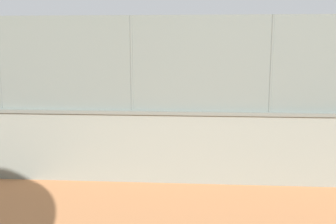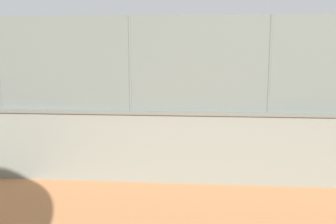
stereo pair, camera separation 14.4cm
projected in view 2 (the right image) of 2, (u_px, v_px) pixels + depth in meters
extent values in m
plane|color=#B27247|center=(220.00, 105.00, 22.12)|extent=(260.00, 260.00, 0.00)
cube|color=gray|center=(198.00, 149.00, 9.57)|extent=(29.76, 1.07, 1.67)
cube|color=slate|center=(198.00, 113.00, 9.43)|extent=(29.76, 1.13, 0.08)
cube|color=slate|center=(199.00, 64.00, 9.23)|extent=(29.15, 0.81, 2.23)
cylinder|color=slate|center=(270.00, 64.00, 9.10)|extent=(0.07, 0.07, 2.23)
cylinder|color=slate|center=(130.00, 64.00, 9.37)|extent=(0.07, 0.07, 2.23)
cylinder|color=#591919|center=(162.00, 113.00, 16.94)|extent=(0.21, 0.21, 0.84)
cylinder|color=#591919|center=(158.00, 114.00, 16.80)|extent=(0.21, 0.21, 0.84)
cylinder|color=white|center=(160.00, 96.00, 16.75)|extent=(0.48, 0.48, 0.62)
cylinder|color=#D8AD84|center=(165.00, 93.00, 16.98)|extent=(0.50, 0.47, 0.17)
cylinder|color=#D8AD84|center=(150.00, 93.00, 16.72)|extent=(0.50, 0.47, 0.17)
sphere|color=#D8AD84|center=(160.00, 86.00, 16.67)|extent=(0.24, 0.24, 0.24)
cylinder|color=red|center=(160.00, 84.00, 16.66)|extent=(0.35, 0.35, 0.05)
cylinder|color=black|center=(147.00, 93.00, 16.85)|extent=(0.24, 0.23, 0.04)
ellipsoid|color=#333338|center=(144.00, 93.00, 17.01)|extent=(0.24, 0.23, 0.24)
cylinder|color=#591919|center=(156.00, 139.00, 12.43)|extent=(0.17, 0.17, 0.81)
cylinder|color=#591919|center=(162.00, 139.00, 12.39)|extent=(0.17, 0.17, 0.81)
cylinder|color=#429951|center=(159.00, 117.00, 12.29)|extent=(0.39, 0.39, 0.60)
cylinder|color=brown|center=(149.00, 113.00, 12.29)|extent=(0.17, 0.58, 0.17)
cylinder|color=brown|center=(166.00, 115.00, 11.92)|extent=(0.17, 0.58, 0.17)
sphere|color=brown|center=(159.00, 104.00, 12.22)|extent=(0.23, 0.23, 0.23)
cylinder|color=navy|center=(159.00, 100.00, 12.21)|extent=(0.27, 0.27, 0.05)
sphere|color=orange|center=(134.00, 92.00, 14.52)|extent=(0.23, 0.23, 0.23)
sphere|color=orange|center=(20.00, 161.00, 11.26)|extent=(0.10, 0.10, 0.10)
cube|color=gray|center=(61.00, 150.00, 10.90)|extent=(1.61, 0.42, 0.06)
cube|color=gray|center=(59.00, 144.00, 10.70)|extent=(1.60, 0.08, 0.40)
cube|color=#333338|center=(85.00, 159.00, 10.88)|extent=(0.07, 0.38, 0.45)
cube|color=#333338|center=(39.00, 158.00, 10.99)|extent=(0.07, 0.38, 0.45)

